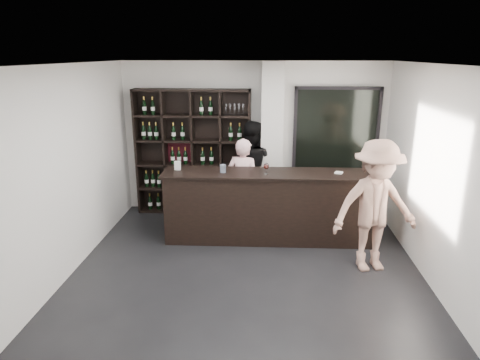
# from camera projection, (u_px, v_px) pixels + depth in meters

# --- Properties ---
(floor) EXTENTS (5.00, 5.50, 0.01)m
(floor) POSITION_uv_depth(u_px,v_px,m) (246.00, 278.00, 6.01)
(floor) COLOR black
(floor) RESTS_ON ground
(wine_shelf) EXTENTS (2.20, 0.35, 2.40)m
(wine_shelf) POSITION_uv_depth(u_px,v_px,m) (193.00, 153.00, 8.19)
(wine_shelf) COLOR black
(wine_shelf) RESTS_ON floor
(structural_column) EXTENTS (0.40, 0.40, 2.90)m
(structural_column) POSITION_uv_depth(u_px,v_px,m) (272.00, 142.00, 7.94)
(structural_column) COLOR silver
(structural_column) RESTS_ON floor
(glass_panel) EXTENTS (1.60, 0.08, 2.10)m
(glass_panel) POSITION_uv_depth(u_px,v_px,m) (335.00, 143.00, 8.09)
(glass_panel) COLOR black
(glass_panel) RESTS_ON floor
(tasting_counter) EXTENTS (3.56, 0.73, 1.17)m
(tasting_counter) POSITION_uv_depth(u_px,v_px,m) (271.00, 206.00, 7.09)
(tasting_counter) COLOR black
(tasting_counter) RESTS_ON floor
(taster_pink) EXTENTS (0.68, 0.54, 1.63)m
(taster_pink) POSITION_uv_depth(u_px,v_px,m) (243.00, 184.00, 7.56)
(taster_pink) COLOR #FFC4C7
(taster_pink) RESTS_ON floor
(taster_black) EXTENTS (1.08, 0.96, 1.85)m
(taster_black) POSITION_uv_depth(u_px,v_px,m) (251.00, 170.00, 8.04)
(taster_black) COLOR black
(taster_black) RESTS_ON floor
(customer) EXTENTS (1.36, 0.97, 1.92)m
(customer) POSITION_uv_depth(u_px,v_px,m) (375.00, 207.00, 6.01)
(customer) COLOR tan
(customer) RESTS_ON floor
(wine_glass) EXTENTS (0.11, 0.11, 0.20)m
(wine_glass) POSITION_uv_depth(u_px,v_px,m) (266.00, 168.00, 6.81)
(wine_glass) COLOR white
(wine_glass) RESTS_ON tasting_counter
(spit_cup) EXTENTS (0.12, 0.12, 0.13)m
(spit_cup) POSITION_uv_depth(u_px,v_px,m) (223.00, 169.00, 6.91)
(spit_cup) COLOR #96A4BC
(spit_cup) RESTS_ON tasting_counter
(napkin_stack) EXTENTS (0.15, 0.15, 0.02)m
(napkin_stack) POSITION_uv_depth(u_px,v_px,m) (339.00, 173.00, 6.88)
(napkin_stack) COLOR white
(napkin_stack) RESTS_ON tasting_counter
(card_stand) EXTENTS (0.10, 0.06, 0.15)m
(card_stand) POSITION_uv_depth(u_px,v_px,m) (178.00, 166.00, 7.06)
(card_stand) COLOR white
(card_stand) RESTS_ON tasting_counter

